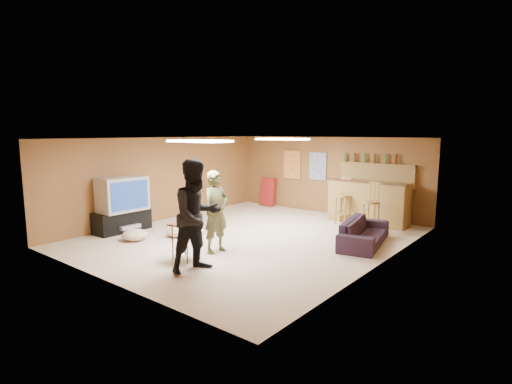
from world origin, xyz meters
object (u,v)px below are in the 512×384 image
Objects in this scene: person_black at (197,216)px; bar_counter at (368,202)px; tv_body at (122,194)px; sofa at (364,232)px; person_olive at (216,212)px; tray_table at (186,241)px.

bar_counter is at bearing 1.97° from person_black.
tv_body is at bearing -133.00° from bar_counter.
tv_body is 5.54m from sofa.
person_black is at bearing -98.69° from bar_counter.
sofa is at bearing 27.01° from tv_body.
tv_body is 0.69× the size of person_olive.
bar_counter is at bearing 9.43° from sofa.
person_olive is (2.85, 0.21, -0.10)m from tv_body.
person_black is (-0.80, -5.21, 0.40)m from bar_counter.
person_black is at bearing 142.81° from sofa.
tray_table is (-0.10, -0.69, -0.46)m from person_olive.
person_olive reaches higher than sofa.
person_black is at bearing -149.77° from person_olive.
person_black is 0.90m from tray_table.
person_black reaches higher than tv_body.
person_black reaches higher than bar_counter.
bar_counter is 2.92× the size of tray_table.
person_olive is at bearing -107.08° from bar_counter.
sofa is at bearing 54.07° from tray_table.
bar_counter is 4.44m from person_olive.
bar_counter is at bearing 47.00° from tv_body.
tv_body reaches higher than sofa.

